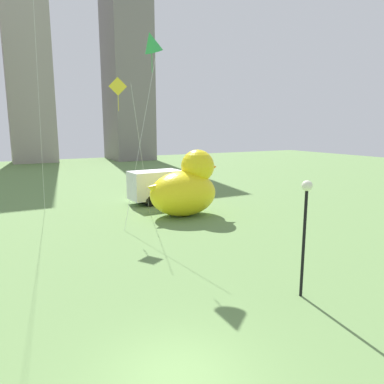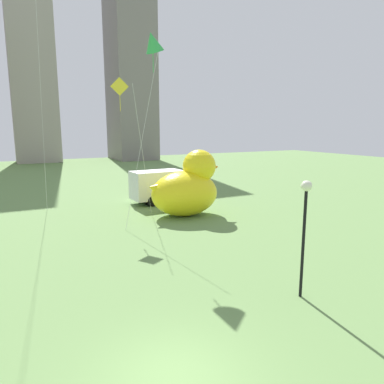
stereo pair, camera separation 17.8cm
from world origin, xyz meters
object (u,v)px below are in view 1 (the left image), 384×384
at_px(giant_inflatable_duck, 186,188).
at_px(kite_green, 152,43).
at_px(kite_yellow, 120,92).
at_px(lamppost, 305,214).
at_px(box_truck, 162,186).

height_order(giant_inflatable_duck, kite_green, kite_green).
height_order(giant_inflatable_duck, kite_yellow, kite_yellow).
bearing_deg(kite_yellow, kite_green, -82.08).
relative_size(lamppost, box_truck, 0.75).
xyz_separation_m(giant_inflatable_duck, lamppost, (-1.97, -13.89, 1.26)).
height_order(lamppost, kite_yellow, kite_yellow).
xyz_separation_m(box_truck, kite_green, (-3.99, -8.00, 10.03)).
bearing_deg(kite_green, lamppost, -81.24).
bearing_deg(box_truck, giant_inflatable_duck, -93.49).
relative_size(box_truck, kite_yellow, 0.62).
xyz_separation_m(giant_inflatable_duck, box_truck, (0.31, 5.14, -0.65)).
bearing_deg(lamppost, giant_inflatable_duck, 81.92).
distance_m(lamppost, kite_green, 13.81).
relative_size(giant_inflatable_duck, lamppost, 1.28).
bearing_deg(giant_inflatable_duck, lamppost, -98.08).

